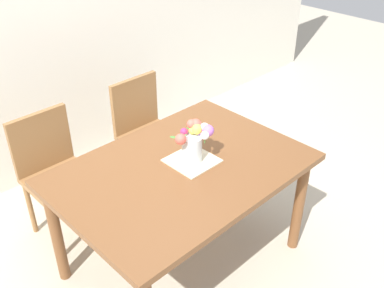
% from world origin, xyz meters
% --- Properties ---
extents(ground_plane, '(12.00, 12.00, 0.00)m').
position_xyz_m(ground_plane, '(0.00, 0.00, 0.00)').
color(ground_plane, '#B7AD99').
extents(back_wall, '(7.00, 0.10, 2.80)m').
position_xyz_m(back_wall, '(0.00, 1.60, 1.40)').
color(back_wall, silver).
rests_on(back_wall, ground_plane).
extents(dining_table, '(1.45, 1.02, 0.77)m').
position_xyz_m(dining_table, '(0.00, 0.00, 0.67)').
color(dining_table, brown).
rests_on(dining_table, ground_plane).
extents(chair_left, '(0.42, 0.42, 0.90)m').
position_xyz_m(chair_left, '(-0.40, 0.85, 0.52)').
color(chair_left, olive).
rests_on(chair_left, ground_plane).
extents(chair_right, '(0.42, 0.42, 0.90)m').
position_xyz_m(chair_right, '(0.40, 0.85, 0.52)').
color(chair_right, olive).
rests_on(chair_right, ground_plane).
extents(placemat, '(0.26, 0.26, 0.01)m').
position_xyz_m(placemat, '(0.08, 0.00, 0.77)').
color(placemat, beige).
rests_on(placemat, dining_table).
extents(flower_vase, '(0.23, 0.21, 0.25)m').
position_xyz_m(flower_vase, '(0.10, -0.00, 0.91)').
color(flower_vase, silver).
rests_on(flower_vase, placemat).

